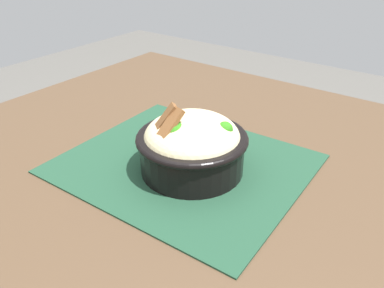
{
  "coord_description": "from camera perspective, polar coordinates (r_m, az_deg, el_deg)",
  "views": [
    {
      "loc": [
        -0.37,
        0.47,
        1.11
      ],
      "look_at": [
        -0.03,
        0.02,
        0.79
      ],
      "focal_mm": 36.45,
      "sensor_mm": 36.0,
      "label": 1
    }
  ],
  "objects": [
    {
      "name": "table",
      "position": [
        0.75,
        -0.94,
        -7.63
      ],
      "size": [
        1.02,
        0.96,
        0.74
      ],
      "color": "#4C3826",
      "rests_on": "ground_plane"
    },
    {
      "name": "placemat",
      "position": [
        0.69,
        -1.18,
        -2.89
      ],
      "size": [
        0.42,
        0.36,
        0.0
      ],
      "primitive_type": "cube",
      "rotation": [
        0.0,
        0.0,
        0.03
      ],
      "color": "#1E422D",
      "rests_on": "table"
    },
    {
      "name": "bowl",
      "position": [
        0.65,
        -0.06,
        -0.01
      ],
      "size": [
        0.21,
        0.21,
        0.12
      ],
      "color": "black",
      "rests_on": "placemat"
    },
    {
      "name": "fork",
      "position": [
        0.75,
        -4.26,
        0.03
      ],
      "size": [
        0.04,
        0.13,
        0.0
      ],
      "color": "silver",
      "rests_on": "placemat"
    }
  ]
}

